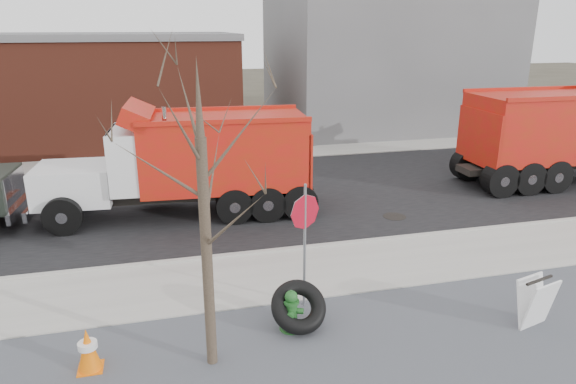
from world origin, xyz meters
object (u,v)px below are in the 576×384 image
object	(u,v)px
sandwich_board	(536,303)
stop_sign	(305,225)
dump_truck_red_a	(573,131)
fire_hydrant	(291,312)
truck_tire	(299,307)
dump_truck_red_b	(190,159)

from	to	relation	value
sandwich_board	stop_sign	bearing A→B (deg)	140.61
dump_truck_red_a	sandwich_board	bearing A→B (deg)	-133.27
fire_hydrant	truck_tire	bearing A→B (deg)	31.50
fire_hydrant	stop_sign	distance (m)	1.73
stop_sign	sandwich_board	xyz separation A→B (m)	(4.10, -1.86, -1.29)
truck_tire	dump_truck_red_a	bearing A→B (deg)	29.76
sandwich_board	fire_hydrant	bearing A→B (deg)	152.28
truck_tire	stop_sign	distance (m)	1.60
dump_truck_red_a	dump_truck_red_b	distance (m)	13.89
stop_sign	truck_tire	bearing A→B (deg)	-115.40
truck_tire	sandwich_board	bearing A→B (deg)	-13.46
fire_hydrant	sandwich_board	distance (m)	4.71
stop_sign	dump_truck_red_b	xyz separation A→B (m)	(-1.86, 6.10, -0.06)
fire_hydrant	dump_truck_red_b	distance (m)	7.19
truck_tire	sandwich_board	size ratio (longest dim) A/B	1.13
fire_hydrant	sandwich_board	bearing A→B (deg)	10.52
stop_sign	dump_truck_red_b	size ratio (longest dim) A/B	0.32
stop_sign	sandwich_board	size ratio (longest dim) A/B	2.64
truck_tire	fire_hydrant	bearing A→B (deg)	-171.78
stop_sign	dump_truck_red_a	xyz separation A→B (m)	(12.03, 6.27, 0.08)
dump_truck_red_b	truck_tire	bearing A→B (deg)	106.32
dump_truck_red_a	dump_truck_red_b	size ratio (longest dim) A/B	1.13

